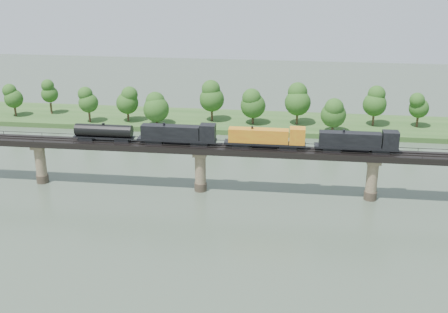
# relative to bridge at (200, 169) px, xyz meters

# --- Properties ---
(ground) EXTENTS (400.00, 400.00, 0.00)m
(ground) POSITION_rel_bridge_xyz_m (0.00, -30.00, -5.46)
(ground) COLOR #354436
(ground) RESTS_ON ground
(far_bank) EXTENTS (300.00, 24.00, 1.60)m
(far_bank) POSITION_rel_bridge_xyz_m (0.00, 55.00, -4.66)
(far_bank) COLOR #2A4C1E
(far_bank) RESTS_ON ground
(bridge) EXTENTS (236.00, 30.00, 11.50)m
(bridge) POSITION_rel_bridge_xyz_m (0.00, 0.00, 0.00)
(bridge) COLOR #473A2D
(bridge) RESTS_ON ground
(bridge_superstructure) EXTENTS (220.00, 4.90, 0.75)m
(bridge_superstructure) POSITION_rel_bridge_xyz_m (0.00, 0.00, 6.33)
(bridge_superstructure) COLOR black
(bridge_superstructure) RESTS_ON bridge
(far_treeline) EXTENTS (289.06, 17.54, 13.60)m
(far_treeline) POSITION_rel_bridge_xyz_m (-8.21, 50.52, 3.37)
(far_treeline) COLOR #382619
(far_treeline) RESTS_ON far_bank
(freight_train) EXTENTS (75.64, 2.95, 5.21)m
(freight_train) POSITION_rel_bridge_xyz_m (8.45, -0.00, 8.53)
(freight_train) COLOR black
(freight_train) RESTS_ON bridge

